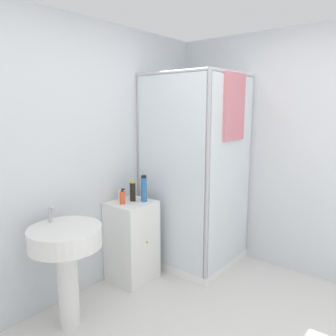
# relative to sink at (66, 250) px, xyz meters

# --- Properties ---
(wall_back) EXTENTS (6.40, 0.06, 2.50)m
(wall_back) POSITION_rel_sink_xyz_m (0.37, 0.37, 0.61)
(wall_back) COLOR silver
(wall_back) RESTS_ON ground_plane
(wall_right) EXTENTS (0.06, 6.40, 2.50)m
(wall_right) POSITION_rel_sink_xyz_m (2.07, -1.33, 0.61)
(wall_right) COLOR silver
(wall_right) RESTS_ON ground_plane
(shower_enclosure) EXTENTS (0.89, 0.92, 2.07)m
(shower_enclosure) POSITION_rel_sink_xyz_m (1.53, -0.20, -0.05)
(shower_enclosure) COLOR white
(shower_enclosure) RESTS_ON ground_plane
(vanity_cabinet) EXTENTS (0.42, 0.42, 0.81)m
(vanity_cabinet) POSITION_rel_sink_xyz_m (0.84, 0.13, -0.23)
(vanity_cabinet) COLOR white
(vanity_cabinet) RESTS_ON ground_plane
(sink) EXTENTS (0.56, 0.56, 0.96)m
(sink) POSITION_rel_sink_xyz_m (0.00, 0.00, 0.00)
(sink) COLOR white
(sink) RESTS_ON ground_plane
(soap_dispenser) EXTENTS (0.05, 0.06, 0.15)m
(soap_dispenser) POSITION_rel_sink_xyz_m (0.75, 0.15, 0.23)
(soap_dispenser) COLOR #E5562D
(soap_dispenser) RESTS_ON vanity_cabinet
(shampoo_bottle_tall_black) EXTENTS (0.06, 0.06, 0.21)m
(shampoo_bottle_tall_black) POSITION_rel_sink_xyz_m (0.88, 0.15, 0.27)
(shampoo_bottle_tall_black) COLOR black
(shampoo_bottle_tall_black) RESTS_ON vanity_cabinet
(shampoo_bottle_blue) EXTENTS (0.06, 0.06, 0.26)m
(shampoo_bottle_blue) POSITION_rel_sink_xyz_m (0.94, 0.05, 0.30)
(shampoo_bottle_blue) COLOR #2D66A3
(shampoo_bottle_blue) RESTS_ON vanity_cabinet
(lotion_bottle_white) EXTENTS (0.05, 0.05, 0.13)m
(lotion_bottle_white) POSITION_rel_sink_xyz_m (0.81, 0.25, 0.22)
(lotion_bottle_white) COLOR white
(lotion_bottle_white) RESTS_ON vanity_cabinet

